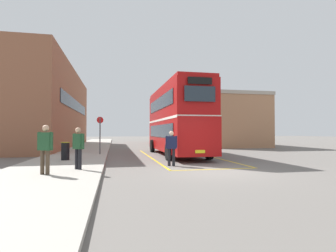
{
  "coord_description": "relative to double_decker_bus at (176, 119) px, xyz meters",
  "views": [
    {
      "loc": [
        -4.06,
        -10.36,
        1.65
      ],
      "look_at": [
        0.14,
        10.32,
        2.1
      ],
      "focal_mm": 28.46,
      "sensor_mm": 36.0,
      "label": 1
    }
  ],
  "objects": [
    {
      "name": "pedestrian_waiting_far",
      "position": [
        -6.67,
        -8.04,
        -1.35
      ],
      "size": [
        0.54,
        0.43,
        1.75
      ],
      "color": "#473828",
      "rests_on": "sidewalk_left"
    },
    {
      "name": "bus_stop_sign",
      "position": [
        -5.21,
        0.36,
        -0.85
      ],
      "size": [
        0.44,
        0.09,
        2.52
      ],
      "color": "#4C4C51",
      "rests_on": "sidewalk_left"
    },
    {
      "name": "sidewalk_left",
      "position": [
        -6.73,
        9.02,
        -2.44
      ],
      "size": [
        4.0,
        57.6,
        0.14
      ],
      "primitive_type": "cube",
      "color": "#A39E93",
      "rests_on": "ground"
    },
    {
      "name": "depot_building_right",
      "position": [
        8.44,
        13.02,
        0.36
      ],
      "size": [
        6.46,
        14.19,
        5.73
      ],
      "color": "#AD7A56",
      "rests_on": "ground"
    },
    {
      "name": "double_decker_bus",
      "position": [
        0.0,
        0.0,
        0.0
      ],
      "size": [
        2.8,
        10.27,
        4.75
      ],
      "color": "black",
      "rests_on": "ground"
    },
    {
      "name": "single_deck_bus",
      "position": [
        2.65,
        19.98,
        -0.87
      ],
      "size": [
        3.48,
        8.33,
        3.02
      ],
      "color": "black",
      "rests_on": "ground"
    },
    {
      "name": "brick_building_left",
      "position": [
        -11.28,
        11.86,
        1.53
      ],
      "size": [
        5.97,
        22.7,
        8.08
      ],
      "color": "brown",
      "rests_on": "ground"
    },
    {
      "name": "bay_marking_yellow",
      "position": [
        0.01,
        -1.89,
        -2.51
      ],
      "size": [
        4.2,
        12.27,
        0.01
      ],
      "color": "gold",
      "rests_on": "ground"
    },
    {
      "name": "ground_plane",
      "position": [
        -0.23,
        6.62,
        -2.51
      ],
      "size": [
        135.6,
        135.6,
        0.0
      ],
      "primitive_type": "plane",
      "color": "#66605B"
    },
    {
      "name": "pedestrian_boarding",
      "position": [
        -1.56,
        -5.56,
        -1.54
      ],
      "size": [
        0.56,
        0.28,
        1.68
      ],
      "color": "black",
      "rests_on": "ground"
    },
    {
      "name": "pedestrian_waiting_near",
      "position": [
        -5.69,
        -6.94,
        -1.4
      ],
      "size": [
        0.48,
        0.5,
        1.68
      ],
      "color": "black",
      "rests_on": "sidewalk_left"
    },
    {
      "name": "litter_bin",
      "position": [
        -6.82,
        -3.16,
        -1.89
      ],
      "size": [
        0.45,
        0.45,
        0.96
      ],
      "color": "black",
      "rests_on": "sidewalk_left"
    }
  ]
}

